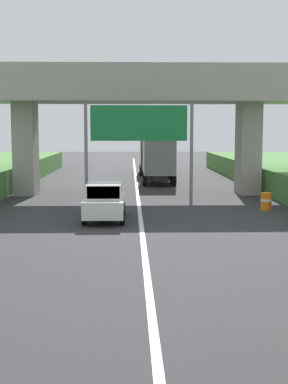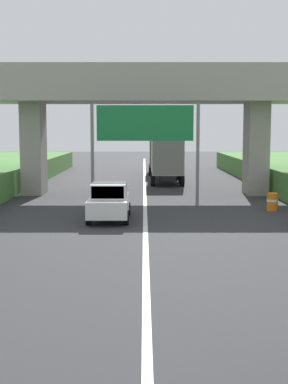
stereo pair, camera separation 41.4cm
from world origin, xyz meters
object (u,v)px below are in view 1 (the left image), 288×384
truck_orange (158,158)px  truck_red (152,153)px  car_white (105,202)px  overhead_highway_sign (139,130)px  construction_barrel_5 (266,201)px

truck_orange → truck_red: same height
truck_orange → truck_red: size_ratio=1.00×
truck_orange → car_white: (-3.32, -17.00, -1.08)m
truck_orange → truck_red: 8.40m
truck_red → truck_orange: bearing=-89.5°
overhead_highway_sign → construction_barrel_5: bearing=-15.5°
overhead_highway_sign → car_white: overhead_highway_sign is taller
overhead_highway_sign → construction_barrel_5: (6.52, -1.81, -3.64)m
truck_orange → car_white: bearing=-101.0°
overhead_highway_sign → car_white: bearing=-109.3°
car_white → construction_barrel_5: 8.69m
construction_barrel_5 → truck_orange: bearing=109.0°
overhead_highway_sign → truck_red: overhead_highway_sign is taller
truck_red → construction_barrel_5: bearing=-77.6°
truck_red → car_white: (-3.25, -25.40, -1.08)m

